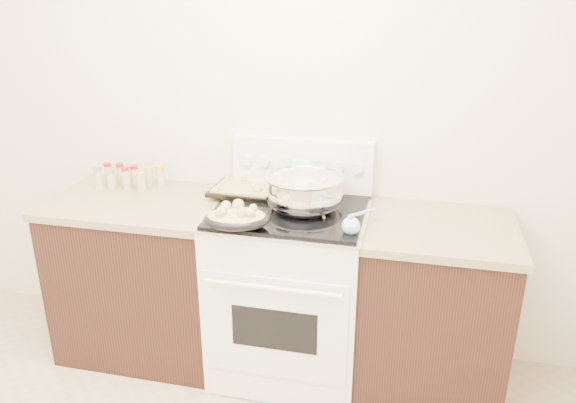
# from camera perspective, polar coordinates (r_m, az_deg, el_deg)

# --- Properties ---
(room_shell) EXTENTS (4.10, 3.60, 2.75)m
(room_shell) POSITION_cam_1_polar(r_m,az_deg,el_deg) (1.47, -26.42, 7.58)
(room_shell) COLOR silver
(room_shell) RESTS_ON ground
(counter_left) EXTENTS (0.93, 0.67, 0.92)m
(counter_left) POSITION_cam_1_polar(r_m,az_deg,el_deg) (3.29, -14.12, -7.19)
(counter_left) COLOR black
(counter_left) RESTS_ON ground
(counter_right) EXTENTS (0.73, 0.67, 0.92)m
(counter_right) POSITION_cam_1_polar(r_m,az_deg,el_deg) (2.97, 14.35, -10.46)
(counter_right) COLOR black
(counter_right) RESTS_ON ground
(kitchen_range) EXTENTS (0.78, 0.73, 1.22)m
(kitchen_range) POSITION_cam_1_polar(r_m,az_deg,el_deg) (3.01, 0.24, -8.71)
(kitchen_range) COLOR white
(kitchen_range) RESTS_ON ground
(mixing_bowl) EXTENTS (0.45, 0.45, 0.23)m
(mixing_bowl) POSITION_cam_1_polar(r_m,az_deg,el_deg) (2.77, 1.66, 1.00)
(mixing_bowl) COLOR silver
(mixing_bowl) RESTS_ON kitchen_range
(roasting_pan) EXTENTS (0.34, 0.27, 0.11)m
(roasting_pan) POSITION_cam_1_polar(r_m,az_deg,el_deg) (2.58, -5.28, -1.63)
(roasting_pan) COLOR black
(roasting_pan) RESTS_ON kitchen_range
(baking_sheet) EXTENTS (0.42, 0.30, 0.06)m
(baking_sheet) POSITION_cam_1_polar(r_m,az_deg,el_deg) (3.02, -3.65, 1.30)
(baking_sheet) COLOR black
(baking_sheet) RESTS_ON kitchen_range
(wooden_spoon) EXTENTS (0.18, 0.21, 0.04)m
(wooden_spoon) POSITION_cam_1_polar(r_m,az_deg,el_deg) (2.74, 1.32, -1.02)
(wooden_spoon) COLOR tan
(wooden_spoon) RESTS_ON kitchen_range
(blue_ladle) EXTENTS (0.13, 0.27, 0.10)m
(blue_ladle) POSITION_cam_1_polar(r_m,az_deg,el_deg) (2.55, 6.55, -2.33)
(blue_ladle) COLOR #95CCDF
(blue_ladle) RESTS_ON kitchen_range
(spice_jars) EXTENTS (0.38, 0.15, 0.13)m
(spice_jars) POSITION_cam_1_polar(r_m,az_deg,el_deg) (3.27, -15.83, 2.43)
(spice_jars) COLOR #BFB28C
(spice_jars) RESTS_ON counter_left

